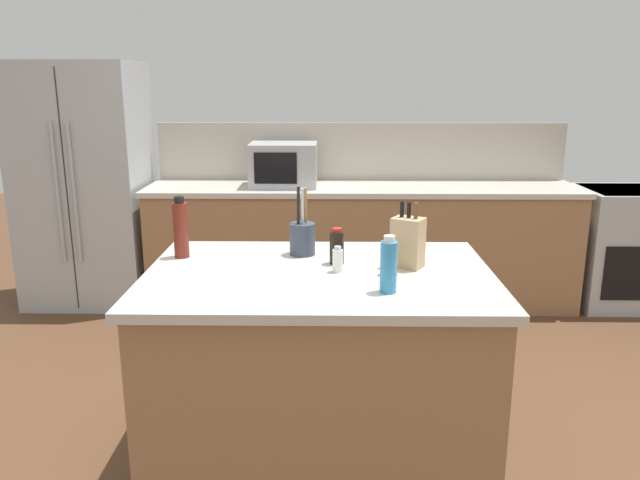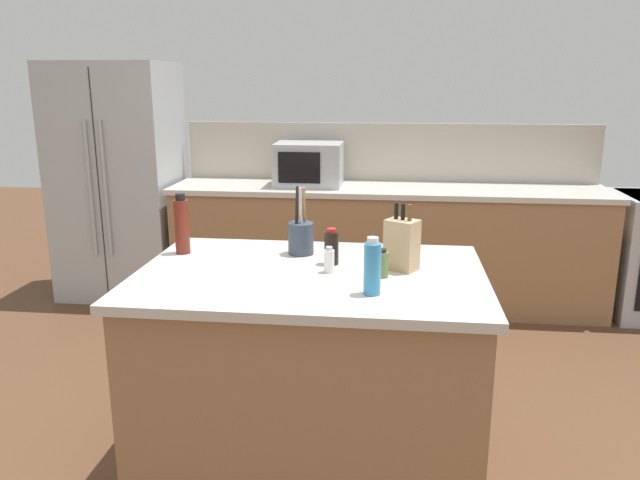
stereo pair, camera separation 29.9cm
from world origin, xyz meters
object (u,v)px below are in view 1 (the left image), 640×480
refrigerator (86,185)px  soy_sauce_bottle (337,247)px  utensil_crock (302,237)px  dish_soap_bottle (389,266)px  spice_jar_oregano (391,262)px  salt_shaker (338,260)px  vinegar_bottle (181,229)px  range_oven (627,246)px  microwave (283,165)px  knife_block (408,242)px

refrigerator → soy_sauce_bottle: refrigerator is taller
utensil_crock → dish_soap_bottle: utensil_crock is taller
spice_jar_oregano → salt_shaker: (-0.22, 0.03, -0.00)m
vinegar_bottle → spice_jar_oregano: bearing=-15.3°
refrigerator → salt_shaker: bearing=-49.2°
range_oven → spice_jar_oregano: (-2.08, -2.23, 0.53)m
spice_jar_oregano → refrigerator: bearing=133.4°
range_oven → dish_soap_bottle: 3.29m
range_oven → dish_soap_bottle: (-2.11, -2.46, 0.58)m
salt_shaker → refrigerator: bearing=130.8°
microwave → soy_sauce_bottle: (0.38, -2.07, -0.09)m
spice_jar_oregano → utensil_crock: bearing=141.1°
knife_block → vinegar_bottle: 1.03m
utensil_crock → spice_jar_oregano: size_ratio=2.63×
spice_jar_oregano → salt_shaker: bearing=171.2°
dish_soap_bottle → vinegar_bottle: bearing=152.3°
vinegar_bottle → salt_shaker: 0.76m
soy_sauce_bottle → dish_soap_bottle: dish_soap_bottle is taller
utensil_crock → vinegar_bottle: (-0.56, -0.05, 0.05)m
soy_sauce_bottle → spice_jar_oregano: bearing=-35.5°
spice_jar_oregano → dish_soap_bottle: (-0.03, -0.22, 0.05)m
range_oven → microwave: 2.76m
range_oven → soy_sauce_bottle: bearing=-138.0°
range_oven → spice_jar_oregano: spice_jar_oregano is taller
utensil_crock → salt_shaker: 0.32m
utensil_crock → dish_soap_bottle: size_ratio=1.42×
refrigerator → vinegar_bottle: 2.37m
range_oven → spice_jar_oregano: size_ratio=7.56×
refrigerator → vinegar_bottle: bearing=-58.9°
microwave → utensil_crock: microwave is taller
utensil_crock → vinegar_bottle: size_ratio=1.12×
range_oven → vinegar_bottle: 3.66m
refrigerator → knife_block: 3.13m
microwave → soy_sauce_bottle: 2.11m
refrigerator → knife_block: bearing=-44.0°
knife_block → vinegar_bottle: bearing=-158.4°
soy_sauce_bottle → vinegar_bottle: vinegar_bottle is taller
refrigerator → utensil_crock: size_ratio=5.84×
microwave → range_oven: bearing=-0.0°
refrigerator → range_oven: refrigerator is taller
soy_sauce_bottle → vinegar_bottle: bearing=172.3°
knife_block → spice_jar_oregano: size_ratio=2.38×
salt_shaker → spice_jar_oregano: bearing=-8.8°
microwave → soy_sauce_bottle: size_ratio=3.09×
refrigerator → soy_sauce_bottle: 2.88m
refrigerator → vinegar_bottle: (1.22, -2.03, 0.14)m
range_oven → dish_soap_bottle: size_ratio=4.08×
knife_block → dish_soap_bottle: 0.36m
microwave → salt_shaker: size_ratio=4.47×
utensil_crock → refrigerator: bearing=132.0°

